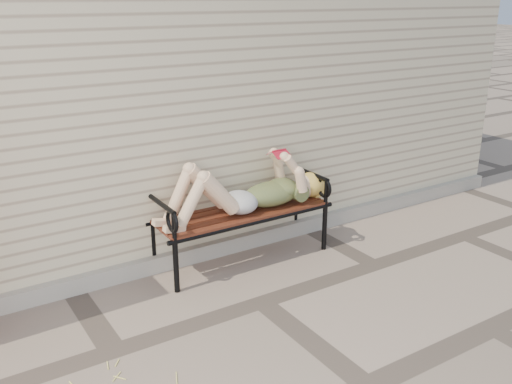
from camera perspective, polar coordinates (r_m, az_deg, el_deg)
ground at (r=4.74m, az=0.59°, el=-10.96°), size 80.00×80.00×0.00m
house_wall at (r=6.87m, az=-13.42°, el=11.34°), size 8.00×4.00×3.00m
foundation_strip at (r=5.45m, az=-5.00°, el=-5.90°), size 8.00×0.10×0.15m
garden_bench at (r=5.29m, az=-2.04°, el=0.11°), size 1.80×0.72×1.16m
reading_woman at (r=5.17m, az=-1.11°, el=0.11°), size 1.69×0.38×0.53m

